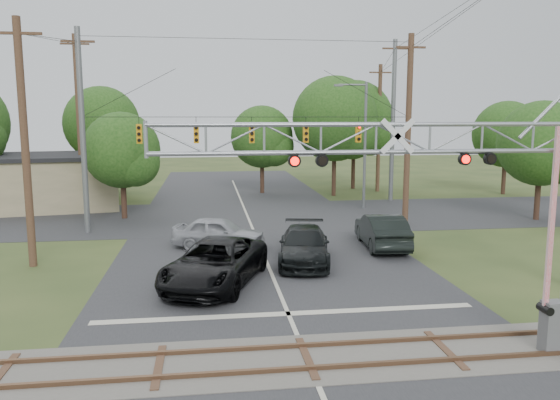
{
  "coord_description": "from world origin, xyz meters",
  "views": [
    {
      "loc": [
        -2.62,
        -11.94,
        6.6
      ],
      "look_at": [
        -0.01,
        7.5,
        3.61
      ],
      "focal_mm": 35.0,
      "sensor_mm": 36.0,
      "label": 1
    }
  ],
  "objects": [
    {
      "name": "ground",
      "position": [
        0.0,
        0.0,
        0.0
      ],
      "size": [
        160.0,
        160.0,
        0.0
      ],
      "primitive_type": "plane",
      "color": "#2F401D",
      "rests_on": "ground"
    },
    {
      "name": "road_main",
      "position": [
        0.0,
        10.0,
        0.01
      ],
      "size": [
        14.0,
        90.0,
        0.02
      ],
      "primitive_type": "cube",
      "color": "#2B2C2E",
      "rests_on": "ground"
    },
    {
      "name": "road_cross",
      "position": [
        0.0,
        24.0,
        0.01
      ],
      "size": [
        90.0,
        12.0,
        0.02
      ],
      "primitive_type": "cube",
      "color": "#2B2C2E",
      "rests_on": "ground"
    },
    {
      "name": "railroad_track",
      "position": [
        0.0,
        2.0,
        0.03
      ],
      "size": [
        90.0,
        3.2,
        0.17
      ],
      "color": "#534E48",
      "rests_on": "ground"
    },
    {
      "name": "crossing_gantry",
      "position": [
        3.98,
        1.64,
        4.57
      ],
      "size": [
        12.12,
        0.93,
        7.27
      ],
      "color": "gray",
      "rests_on": "ground"
    },
    {
      "name": "traffic_signal_span",
      "position": [
        0.93,
        20.0,
        5.74
      ],
      "size": [
        19.34,
        0.36,
        11.5
      ],
      "color": "slate",
      "rests_on": "ground"
    },
    {
      "name": "pickup_black",
      "position": [
        -2.38,
        9.18,
        0.89
      ],
      "size": [
        4.97,
        7.0,
        1.77
      ],
      "primitive_type": "imported",
      "rotation": [
        0.0,
        0.0,
        -0.35
      ],
      "color": "black",
      "rests_on": "ground"
    },
    {
      "name": "car_dark",
      "position": [
        1.71,
        12.01,
        0.8
      ],
      "size": [
        3.18,
        5.82,
        1.6
      ],
      "primitive_type": "imported",
      "rotation": [
        0.0,
        0.0,
        -0.18
      ],
      "color": "black",
      "rests_on": "ground"
    },
    {
      "name": "sedan_silver",
      "position": [
        -2.09,
        15.35,
        0.79
      ],
      "size": [
        5.01,
        3.2,
        1.59
      ],
      "primitive_type": "imported",
      "rotation": [
        0.0,
        0.0,
        1.26
      ],
      "color": "#9A9CA2",
      "rests_on": "ground"
    },
    {
      "name": "suv_dark",
      "position": [
        6.16,
        14.39,
        0.87
      ],
      "size": [
        2.25,
        5.4,
        1.74
      ],
      "primitive_type": "imported",
      "rotation": [
        0.0,
        0.0,
        3.06
      ],
      "color": "black",
      "rests_on": "ground"
    },
    {
      "name": "commercial_building",
      "position": [
        -17.47,
        29.53,
        1.95
      ],
      "size": [
        17.84,
        11.15,
        3.89
      ],
      "rotation": [
        0.0,
        0.0,
        0.16
      ],
      "color": "#8B815C",
      "rests_on": "ground"
    },
    {
      "name": "streetlight",
      "position": [
        8.48,
        26.19,
        5.07
      ],
      "size": [
        2.42,
        0.25,
        9.06
      ],
      "color": "slate",
      "rests_on": "ground"
    },
    {
      "name": "utility_poles",
      "position": [
        3.2,
        22.27,
        6.31
      ],
      "size": [
        26.25,
        28.47,
        14.49
      ],
      "color": "#463120",
      "rests_on": "ground"
    },
    {
      "name": "treeline",
      "position": [
        -1.31,
        32.86,
        5.84
      ],
      "size": [
        52.97,
        24.03,
        10.02
      ],
      "color": "#3A251A",
      "rests_on": "ground"
    }
  ]
}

